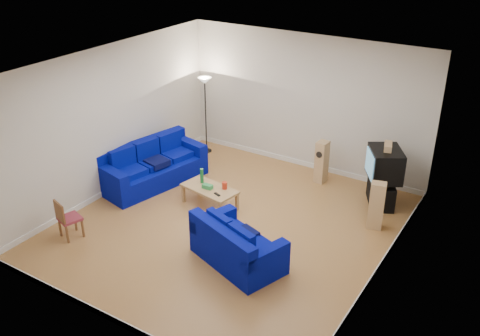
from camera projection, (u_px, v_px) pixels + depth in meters
The scene contains 16 objects.
room at pixel (229, 155), 9.91m from camera, with size 6.01×6.51×3.21m.
sofa_three_seat at pixel (151, 168), 12.11m from camera, with size 1.55×2.58×0.93m.
sofa_loveseat at pixel (236, 248), 9.34m from camera, with size 1.88×1.43×0.83m.
coffee_table at pixel (210, 190), 11.11m from camera, with size 1.27×0.78×0.43m.
bottle at pixel (202, 176), 11.23m from camera, with size 0.08×0.08×0.32m, color #197233.
tissue_box at pixel (207, 187), 11.05m from camera, with size 0.21×0.12×0.09m, color green.
red_canister at pixel (225, 185), 11.02m from camera, with size 0.11×0.11×0.15m, color red.
remote at pixel (217, 194), 10.82m from camera, with size 0.16×0.05×0.02m, color black.
tv_stand at pixel (381, 193), 11.26m from camera, with size 0.85×0.47×0.52m, color black.
av_receiver at pixel (382, 180), 11.10m from camera, with size 0.41×0.33×0.10m, color black.
television at pixel (385, 164), 10.95m from camera, with size 0.95×1.02×0.64m.
centre_speaker at pixel (388, 146), 10.80m from camera, with size 0.37×0.15×0.13m, color tan.
speaker_left at pixel (322, 162), 12.07m from camera, with size 0.25×0.32×0.98m.
speaker_right at pixel (376, 205), 10.31m from camera, with size 0.34×0.29×0.98m.
floor_lamp at pixel (205, 91), 13.10m from camera, with size 0.33×0.33×1.96m.
dining_chair at pixel (66, 217), 10.00m from camera, with size 0.48×0.48×0.80m.
Camera 1 is at (4.95, -7.53, 5.67)m, focal length 40.00 mm.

